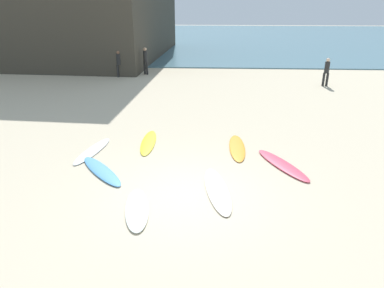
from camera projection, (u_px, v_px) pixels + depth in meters
name	position (u px, v px, depth m)	size (l,w,h in m)	color
ground_plane	(188.00, 195.00, 9.43)	(120.00, 120.00, 0.00)	beige
ocean_water	(207.00, 38.00, 44.29)	(120.00, 40.00, 0.08)	slate
surfboard_0	(101.00, 171.00, 10.65)	(0.50, 2.44, 0.09)	#529BDB
surfboard_1	(93.00, 151.00, 12.05)	(0.49, 2.34, 0.06)	silver
surfboard_2	(217.00, 190.00, 9.61)	(0.60, 2.57, 0.07)	silver
surfboard_3	(137.00, 209.00, 8.73)	(0.58, 1.96, 0.09)	white
surfboard_4	(282.00, 165.00, 11.03)	(0.53, 2.48, 0.09)	#E0455E
surfboard_5	(148.00, 142.00, 12.75)	(0.50, 2.36, 0.06)	yellow
surfboard_6	(237.00, 148.00, 12.29)	(0.54, 2.37, 0.06)	orange
beachgoer_near	(145.00, 59.00, 23.58)	(0.38, 0.38, 1.79)	black
beachgoer_mid	(327.00, 71.00, 20.48)	(0.34, 0.33, 1.64)	black
beachgoer_far	(119.00, 62.00, 22.82)	(0.37, 0.37, 1.70)	black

